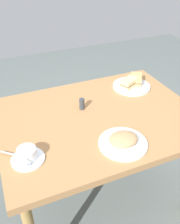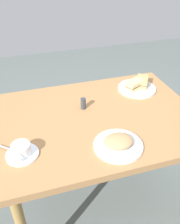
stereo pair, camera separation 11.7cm
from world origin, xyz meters
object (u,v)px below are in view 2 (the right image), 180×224
dining_table (99,126)px  salt_shaker (83,104)px  sandwich_back (142,82)px  side_plate (118,145)px  sandwich_plate (137,88)px  coffee_saucer (22,154)px  sandwich_front (134,85)px  spoon (8,149)px  coffee_cup (21,149)px

dining_table → salt_shaker: bearing=121.6°
sandwich_back → side_plate: bearing=-127.1°
dining_table → sandwich_plate: bearing=32.3°
side_plate → sandwich_plate: bearing=55.2°
coffee_saucer → salt_shaker: size_ratio=2.23×
salt_shaker → sandwich_front: bearing=15.7°
sandwich_front → side_plate: (-0.32, -0.49, -0.04)m
sandwich_plate → coffee_saucer: (-0.81, -0.42, -0.00)m
sandwich_front → side_plate: 0.59m
sandwich_back → salt_shaker: bearing=-163.4°
spoon → coffee_cup: bearing=-41.1°
coffee_saucer → side_plate: 0.47m
coffee_saucer → side_plate: side_plate is taller
dining_table → sandwich_front: 0.41m
sandwich_plate → salt_shaker: bearing=-164.2°
sandwich_plate → sandwich_front: 0.05m
sandwich_plate → coffee_saucer: sandwich_plate is taller
sandwich_front → coffee_saucer: (-0.78, -0.41, -0.04)m
coffee_saucer → coffee_cup: coffee_cup is taller
spoon → sandwich_back: bearing=22.9°
sandwich_back → side_plate: (-0.39, -0.52, -0.04)m
spoon → sandwich_plate: bearing=22.9°
sandwich_back → coffee_cup: 0.96m
dining_table → coffee_cup: 0.51m
sandwich_plate → coffee_cup: bearing=-152.5°
dining_table → sandwich_plate: sandwich_plate is taller
sandwich_plate → coffee_cup: size_ratio=2.25×
dining_table → coffee_saucer: size_ratio=7.45×
side_plate → salt_shaker: 0.39m
coffee_saucer → salt_shaker: salt_shaker is taller
sandwich_front → sandwich_back: 0.08m
sandwich_back → side_plate: size_ratio=0.61×
side_plate → salt_shaker: (-0.07, 0.38, 0.03)m
sandwich_front → sandwich_back: (0.07, 0.03, -0.00)m
sandwich_plate → coffee_saucer: size_ratio=1.66×
sandwich_plate → sandwich_front: size_ratio=1.77×
dining_table → sandwich_back: size_ratio=7.73×
coffee_cup → spoon: (-0.06, 0.05, -0.03)m
sandwich_back → salt_shaker: same height
dining_table → spoon: (-0.52, -0.14, 0.09)m
coffee_saucer → salt_shaker: bearing=37.7°
sandwich_front → spoon: size_ratio=1.77×
sandwich_plate → side_plate: (-0.35, -0.50, 0.00)m
coffee_cup → side_plate: 0.47m
sandwich_back → spoon: bearing=-157.1°
sandwich_front → salt_shaker: size_ratio=2.10×
sandwich_front → side_plate: size_ratio=0.59×
coffee_cup → side_plate: coffee_cup is taller
sandwich_plate → sandwich_back: (0.05, 0.02, 0.04)m
sandwich_front → coffee_cup: sandwich_front is taller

